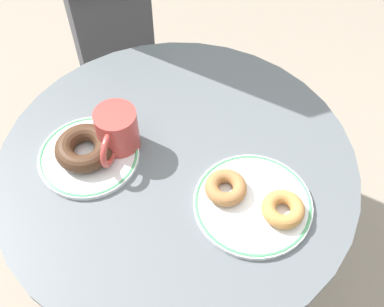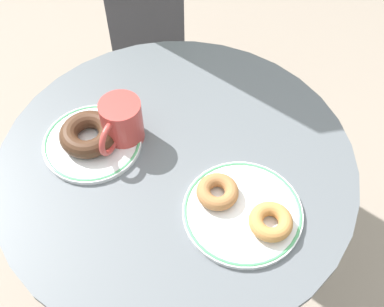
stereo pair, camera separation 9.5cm
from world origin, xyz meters
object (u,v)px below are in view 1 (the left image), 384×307
Objects in this scene: donut_old_fashioned at (283,209)px; plate_right at (253,204)px; cafe_table at (179,221)px; donut_chocolate at (84,148)px; plate_left at (89,156)px; donut_cinnamon at (226,187)px; coffee_mug at (116,133)px.

plate_right is at bearing 175.00° from donut_old_fashioned.
donut_chocolate is at bearing -164.28° from cafe_table.
cafe_table is 0.32m from plate_left.
plate_left is 0.35m from plate_right.
plate_left is 2.56× the size of donut_cinnamon.
coffee_mug is at bearing 171.99° from donut_old_fashioned.
donut_old_fashioned is at bearing -1.03° from plate_left.
coffee_mug is (-0.13, -0.01, 0.31)m from cafe_table.
cafe_table is 3.27× the size of plate_right.
donut_chocolate is at bearing 179.65° from plate_right.
donut_old_fashioned reaches higher than plate_left.
plate_left is 0.03m from donut_chocolate.
donut_old_fashioned is (0.06, -0.01, 0.02)m from plate_right.
plate_right is 0.36m from donut_chocolate.
donut_chocolate reaches higher than plate_left.
cafe_table is 6.27× the size of donut_chocolate.
donut_cinnamon reaches higher than cafe_table.
plate_left reaches higher than cafe_table.
donut_cinnamon is (-0.06, 0.01, 0.02)m from plate_right.
plate_right is (0.35, -0.00, 0.00)m from plate_left.
donut_old_fashioned is at bearing -14.02° from cafe_table.
donut_old_fashioned reaches higher than plate_right.
donut_old_fashioned is (0.41, -0.01, -0.01)m from donut_chocolate.
plate_left is 1.60× the size of coffee_mug.
plate_right is 2.82× the size of donut_old_fashioned.
plate_right is 0.06m from donut_cinnamon.
plate_left is 0.41m from donut_old_fashioned.
plate_left is 2.56× the size of donut_old_fashioned.
donut_chocolate reaches higher than plate_right.
plate_left is 0.91× the size of plate_right.
plate_right is at bearing -0.35° from donut_chocolate.
coffee_mug reaches higher than plate_right.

